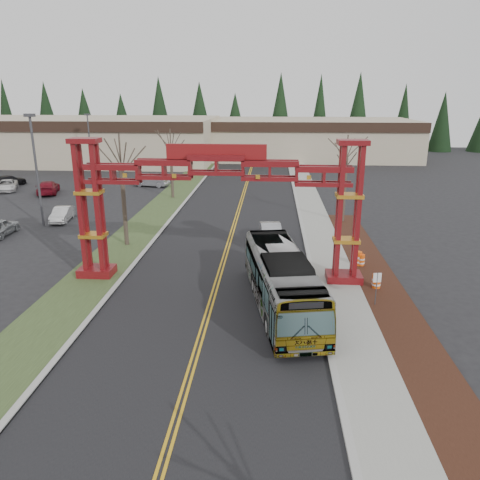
# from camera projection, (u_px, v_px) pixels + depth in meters

# --- Properties ---
(road) EXTENTS (12.00, 110.00, 0.02)m
(road) POSITION_uv_depth(u_px,v_px,m) (228.00, 245.00, 36.88)
(road) COLOR black
(road) RESTS_ON ground
(lane_line_left) EXTENTS (0.12, 100.00, 0.01)m
(lane_line_left) POSITION_uv_depth(u_px,v_px,m) (227.00, 245.00, 36.89)
(lane_line_left) COLOR gold
(lane_line_left) RESTS_ON road
(lane_line_right) EXTENTS (0.12, 100.00, 0.01)m
(lane_line_right) POSITION_uv_depth(u_px,v_px,m) (230.00, 245.00, 36.87)
(lane_line_right) COLOR gold
(lane_line_right) RESTS_ON road
(curb_right) EXTENTS (0.30, 110.00, 0.15)m
(curb_right) POSITION_uv_depth(u_px,v_px,m) (307.00, 246.00, 36.47)
(curb_right) COLOR #A7A6A1
(curb_right) RESTS_ON ground
(sidewalk_right) EXTENTS (2.60, 110.00, 0.14)m
(sidewalk_right) POSITION_uv_depth(u_px,v_px,m) (325.00, 247.00, 36.37)
(sidewalk_right) COLOR gray
(sidewalk_right) RESTS_ON ground
(landscape_strip) EXTENTS (2.60, 50.00, 0.12)m
(landscape_strip) POSITION_uv_depth(u_px,v_px,m) (415.00, 347.00, 21.92)
(landscape_strip) COLOR black
(landscape_strip) RESTS_ON ground
(grass_median) EXTENTS (4.00, 110.00, 0.08)m
(grass_median) POSITION_uv_depth(u_px,v_px,m) (129.00, 243.00, 37.39)
(grass_median) COLOR #324422
(grass_median) RESTS_ON ground
(curb_left) EXTENTS (0.30, 110.00, 0.15)m
(curb_left) POSITION_uv_depth(u_px,v_px,m) (151.00, 243.00, 37.26)
(curb_left) COLOR #A7A6A1
(curb_left) RESTS_ON ground
(gateway_arch) EXTENTS (18.20, 1.60, 8.90)m
(gateway_arch) POSITION_uv_depth(u_px,v_px,m) (217.00, 188.00, 28.44)
(gateway_arch) COLOR #5A0B0F
(gateway_arch) RESTS_ON ground
(retail_building_west) EXTENTS (46.00, 22.30, 7.50)m
(retail_building_west) POSITION_uv_depth(u_px,v_px,m) (83.00, 140.00, 82.43)
(retail_building_west) COLOR #B3A889
(retail_building_west) RESTS_ON ground
(retail_building_east) EXTENTS (38.00, 20.30, 7.00)m
(retail_building_east) POSITION_uv_depth(u_px,v_px,m) (308.00, 138.00, 87.53)
(retail_building_east) COLOR #B3A889
(retail_building_east) RESTS_ON ground
(conifer_treeline) EXTENTS (116.10, 5.60, 13.00)m
(conifer_treeline) POSITION_uv_depth(u_px,v_px,m) (258.00, 119.00, 98.75)
(conifer_treeline) COLOR black
(conifer_treeline) RESTS_ON ground
(transit_bus) EXTENTS (4.62, 11.80, 3.21)m
(transit_bus) POSITION_uv_depth(u_px,v_px,m) (282.00, 281.00, 25.67)
(transit_bus) COLOR #929499
(transit_bus) RESTS_ON ground
(silver_sedan) EXTENTS (2.04, 4.71, 1.51)m
(silver_sedan) POSITION_uv_depth(u_px,v_px,m) (271.00, 233.00, 37.50)
(silver_sedan) COLOR #A5A8AD
(silver_sedan) RESTS_ON ground
(parked_car_near_b) EXTENTS (1.96, 4.18, 1.32)m
(parked_car_near_b) POSITION_uv_depth(u_px,v_px,m) (62.00, 214.00, 43.86)
(parked_car_near_b) COLOR silver
(parked_car_near_b) RESTS_ON ground
(parked_car_mid_a) EXTENTS (3.64, 5.69, 1.54)m
(parked_car_mid_a) POSITION_uv_depth(u_px,v_px,m) (48.00, 187.00, 55.89)
(parked_car_mid_a) COLOR maroon
(parked_car_mid_a) RESTS_ON ground
(parked_car_far_a) EXTENTS (4.86, 2.60, 1.52)m
(parked_car_far_a) POSITION_uv_depth(u_px,v_px,m) (151.00, 181.00, 60.31)
(parked_car_far_a) COLOR #A7A7AF
(parked_car_far_a) RESTS_ON ground
(parked_car_far_b) EXTENTS (3.93, 5.25, 1.33)m
(parked_car_far_b) POSITION_uv_depth(u_px,v_px,m) (7.00, 185.00, 57.72)
(parked_car_far_b) COLOR white
(parked_car_far_b) RESTS_ON ground
(parked_car_far_c) EXTENTS (3.20, 5.35, 1.45)m
(parked_car_far_c) POSITION_uv_depth(u_px,v_px,m) (8.00, 181.00, 60.25)
(parked_car_far_c) COLOR black
(parked_car_far_c) RESTS_ON ground
(bare_tree_median_mid) EXTENTS (3.30, 3.30, 8.65)m
(bare_tree_median_mid) POSITION_uv_depth(u_px,v_px,m) (121.00, 164.00, 35.07)
(bare_tree_median_mid) COLOR #382D26
(bare_tree_median_mid) RESTS_ON ground
(bare_tree_median_far) EXTENTS (3.19, 3.19, 7.78)m
(bare_tree_median_far) POSITION_uv_depth(u_px,v_px,m) (171.00, 148.00, 52.18)
(bare_tree_median_far) COLOR #382D26
(bare_tree_median_far) RESTS_ON ground
(bare_tree_right_far) EXTENTS (3.01, 3.01, 7.99)m
(bare_tree_right_far) POSITION_uv_depth(u_px,v_px,m) (347.00, 158.00, 41.88)
(bare_tree_right_far) COLOR #382D26
(bare_tree_right_far) RESTS_ON ground
(light_pole_near) EXTENTS (0.86, 0.43, 9.86)m
(light_pole_near) POSITION_uv_depth(u_px,v_px,m) (36.00, 163.00, 40.61)
(light_pole_near) COLOR #3F3F44
(light_pole_near) RESTS_ON ground
(light_pole_far) EXTENTS (0.76, 0.38, 8.79)m
(light_pole_far) POSITION_uv_depth(u_px,v_px,m) (90.00, 140.00, 67.26)
(light_pole_far) COLOR #3F3F44
(light_pole_far) RESTS_ON ground
(street_sign) EXTENTS (0.46, 0.09, 2.01)m
(street_sign) POSITION_uv_depth(u_px,v_px,m) (377.00, 283.00, 25.87)
(street_sign) COLOR #3F3F44
(street_sign) RESTS_ON ground
(barrel_south) EXTENTS (0.53, 0.53, 0.97)m
(barrel_south) POSITION_uv_depth(u_px,v_px,m) (376.00, 282.00, 28.46)
(barrel_south) COLOR #F0550D
(barrel_south) RESTS_ON ground
(barrel_mid) EXTENTS (0.49, 0.49, 0.91)m
(barrel_mid) POSITION_uv_depth(u_px,v_px,m) (361.00, 261.00, 32.19)
(barrel_mid) COLOR #F0550D
(barrel_mid) RESTS_ON ground
(barrel_north) EXTENTS (0.57, 0.57, 1.06)m
(barrel_north) POSITION_uv_depth(u_px,v_px,m) (358.00, 259.00, 32.28)
(barrel_north) COLOR #F0550D
(barrel_north) RESTS_ON ground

